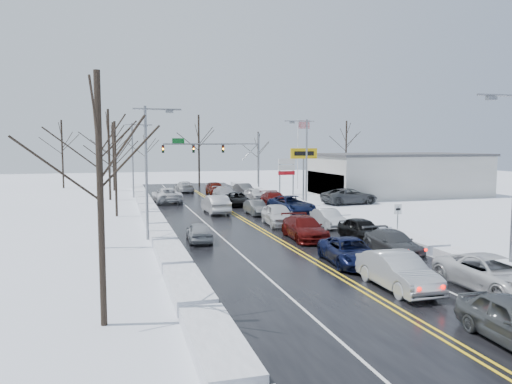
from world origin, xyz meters
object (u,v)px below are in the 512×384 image
object	(u,v)px
flagpole	(299,148)
dealership_building	(397,174)
oncoming_car_0	(216,213)
tires_plus_sign	(304,157)
traffic_signal_mast	(223,152)

from	to	relation	value
flagpole	dealership_building	xyz separation A→B (m)	(8.80, -12.00, -3.27)
flagpole	oncoming_car_0	bearing A→B (deg)	-126.61
flagpole	oncoming_car_0	size ratio (longest dim) A/B	1.92
tires_plus_sign	dealership_building	bearing A→B (deg)	8.47
tires_plus_sign	flagpole	size ratio (longest dim) A/B	0.60
traffic_signal_mast	dealership_building	size ratio (longest dim) A/B	0.65
dealership_building	flagpole	bearing A→B (deg)	126.27
tires_plus_sign	flagpole	distance (m)	14.79
traffic_signal_mast	oncoming_car_0	bearing A→B (deg)	-103.70
flagpole	oncoming_car_0	world-z (taller)	flagpole
flagpole	traffic_signal_mast	bearing A→B (deg)	-170.27
traffic_signal_mast	oncoming_car_0	world-z (taller)	traffic_signal_mast
traffic_signal_mast	oncoming_car_0	distance (m)	21.80
dealership_building	oncoming_car_0	size ratio (longest dim) A/B	3.92
dealership_building	oncoming_car_0	bearing A→B (deg)	-157.62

